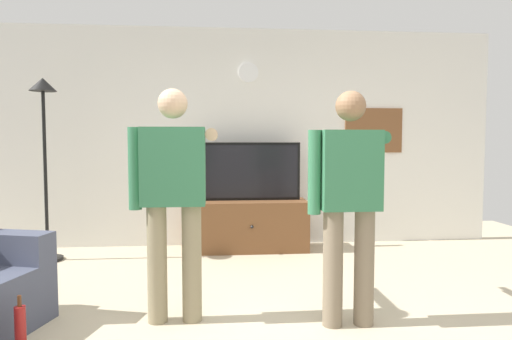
# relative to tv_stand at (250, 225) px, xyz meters

# --- Properties ---
(back_wall) EXTENTS (6.40, 0.10, 2.70)m
(back_wall) POSITION_rel_tv_stand_xyz_m (-0.08, 0.35, 1.05)
(back_wall) COLOR silver
(back_wall) RESTS_ON ground_plane
(tv_stand) EXTENTS (1.35, 0.54, 0.60)m
(tv_stand) POSITION_rel_tv_stand_xyz_m (0.00, 0.00, 0.00)
(tv_stand) COLOR brown
(tv_stand) RESTS_ON ground_plane
(television) EXTENTS (1.21, 0.07, 0.69)m
(television) POSITION_rel_tv_stand_xyz_m (-0.00, 0.05, 0.64)
(television) COLOR black
(television) RESTS_ON tv_stand
(wall_clock) EXTENTS (0.24, 0.03, 0.24)m
(wall_clock) POSITION_rel_tv_stand_xyz_m (0.00, 0.29, 1.86)
(wall_clock) COLOR white
(framed_picture) EXTENTS (0.74, 0.04, 0.57)m
(framed_picture) POSITION_rel_tv_stand_xyz_m (1.61, 0.30, 1.15)
(framed_picture) COLOR brown
(floor_lamp) EXTENTS (0.32, 0.32, 1.98)m
(floor_lamp) POSITION_rel_tv_stand_xyz_m (-2.25, -0.29, 1.12)
(floor_lamp) COLOR black
(floor_lamp) RESTS_ON ground_plane
(person_standing_nearer_lamp) EXTENTS (0.63, 0.78, 1.67)m
(person_standing_nearer_lamp) POSITION_rel_tv_stand_xyz_m (-0.70, -2.06, 0.65)
(person_standing_nearer_lamp) COLOR gray
(person_standing_nearer_lamp) RESTS_ON ground_plane
(person_standing_nearer_couch) EXTENTS (0.59, 0.78, 1.65)m
(person_standing_nearer_couch) POSITION_rel_tv_stand_xyz_m (0.53, -2.22, 0.63)
(person_standing_nearer_couch) COLOR #7A6B56
(person_standing_nearer_couch) RESTS_ON ground_plane
(beverage_bottle) EXTENTS (0.07, 0.07, 0.36)m
(beverage_bottle) POSITION_rel_tv_stand_xyz_m (-1.59, -2.47, -0.15)
(beverage_bottle) COLOR maroon
(beverage_bottle) RESTS_ON ground_plane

